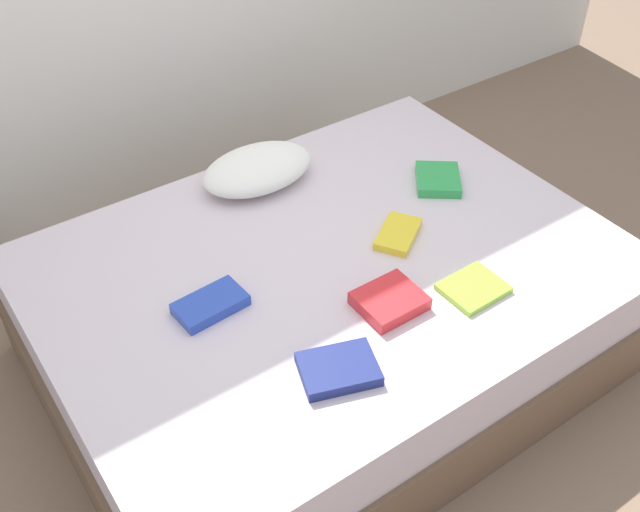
{
  "coord_description": "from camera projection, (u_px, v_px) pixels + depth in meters",
  "views": [
    {
      "loc": [
        -1.13,
        -1.58,
        2.2
      ],
      "look_at": [
        0.0,
        0.05,
        0.48
      ],
      "focal_mm": 41.71,
      "sensor_mm": 36.0,
      "label": 1
    }
  ],
  "objects": [
    {
      "name": "ground_plane",
      "position": [
        327.0,
        355.0,
        2.91
      ],
      "size": [
        8.0,
        8.0,
        0.0
      ],
      "primitive_type": "plane",
      "color": "#7F6651"
    },
    {
      "name": "bed",
      "position": [
        328.0,
        311.0,
        2.75
      ],
      "size": [
        2.0,
        1.5,
        0.5
      ],
      "color": "brown",
      "rests_on": "ground"
    },
    {
      "name": "pillow",
      "position": [
        258.0,
        169.0,
        2.89
      ],
      "size": [
        0.45,
        0.3,
        0.13
      ],
      "primitive_type": "ellipsoid",
      "color": "white",
      "rests_on": "bed"
    },
    {
      "name": "textbook_yellow",
      "position": [
        398.0,
        234.0,
        2.66
      ],
      "size": [
        0.24,
        0.22,
        0.03
      ],
      "primitive_type": "cube",
      "rotation": [
        0.0,
        0.0,
        0.58
      ],
      "color": "yellow",
      "rests_on": "bed"
    },
    {
      "name": "textbook_lime",
      "position": [
        473.0,
        288.0,
        2.46
      ],
      "size": [
        0.2,
        0.17,
        0.02
      ],
      "primitive_type": "cube",
      "rotation": [
        0.0,
        0.0,
        0.02
      ],
      "color": "#8CC638",
      "rests_on": "bed"
    },
    {
      "name": "textbook_navy",
      "position": [
        339.0,
        369.0,
        2.18
      ],
      "size": [
        0.27,
        0.23,
        0.04
      ],
      "primitive_type": "cube",
      "rotation": [
        0.0,
        0.0,
        -0.33
      ],
      "color": "navy",
      "rests_on": "bed"
    },
    {
      "name": "textbook_blue",
      "position": [
        210.0,
        304.0,
        2.38
      ],
      "size": [
        0.23,
        0.15,
        0.04
      ],
      "primitive_type": "cube",
      "rotation": [
        0.0,
        0.0,
        0.07
      ],
      "color": "#2847B7",
      "rests_on": "bed"
    },
    {
      "name": "textbook_green",
      "position": [
        438.0,
        179.0,
        2.91
      ],
      "size": [
        0.26,
        0.26,
        0.04
      ],
      "primitive_type": "cube",
      "rotation": [
        0.0,
        0.0,
        0.92
      ],
      "color": "green",
      "rests_on": "bed"
    },
    {
      "name": "textbook_red",
      "position": [
        390.0,
        301.0,
        2.39
      ],
      "size": [
        0.21,
        0.18,
        0.05
      ],
      "primitive_type": "cube",
      "rotation": [
        0.0,
        0.0,
        0.0
      ],
      "color": "red",
      "rests_on": "bed"
    }
  ]
}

